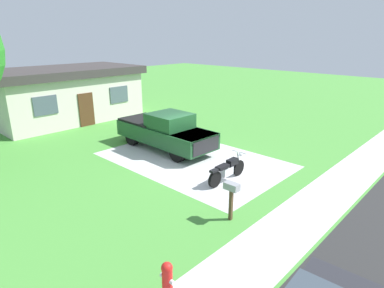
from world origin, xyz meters
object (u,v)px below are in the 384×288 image
(neighbor_house, at_px, (66,93))
(motorcycle, at_px, (227,170))
(pickup_truck, at_px, (164,130))
(mailbox, at_px, (231,191))
(fire_hydrant, at_px, (167,280))

(neighbor_house, bearing_deg, motorcycle, -92.16)
(pickup_truck, distance_m, mailbox, 7.32)
(pickup_truck, distance_m, fire_hydrant, 10.04)
(motorcycle, relative_size, mailbox, 1.75)
(pickup_truck, bearing_deg, fire_hydrant, -131.77)
(mailbox, distance_m, neighbor_house, 16.28)
(fire_hydrant, xyz_separation_m, neighbor_house, (6.27, 16.91, 1.36))
(motorcycle, relative_size, neighbor_house, 0.23)
(neighbor_house, bearing_deg, fire_hydrant, -110.35)
(mailbox, relative_size, neighbor_house, 0.13)
(mailbox, xyz_separation_m, neighbor_house, (2.77, 16.02, 0.81))
(motorcycle, bearing_deg, fire_hydrant, -154.57)
(fire_hydrant, height_order, mailbox, mailbox)
(motorcycle, xyz_separation_m, pickup_truck, (0.94, 4.75, 0.48))
(fire_hydrant, bearing_deg, motorcycle, 25.43)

